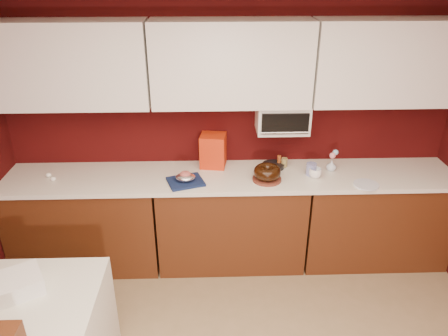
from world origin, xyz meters
The scene contains 30 objects.
ceiling centered at (0.00, 0.00, 2.50)m, with size 4.00×4.50×0.02m, color white.
wall_back centered at (0.00, 2.25, 1.25)m, with size 4.00×0.02×2.50m, color #3A0807.
base_cabinet_left centered at (-1.33, 1.94, 0.43)m, with size 1.31×0.58×0.86m, color #4E240F.
base_cabinet_center centered at (0.00, 1.94, 0.43)m, with size 1.31×0.58×0.86m, color #4E240F.
base_cabinet_right centered at (1.33, 1.94, 0.43)m, with size 1.31×0.58×0.86m, color #4E240F.
countertop centered at (0.00, 1.94, 0.88)m, with size 4.00×0.62×0.04m, color silver.
upper_cabinet_left centered at (-1.33, 2.08, 1.85)m, with size 1.31×0.33×0.70m, color white.
upper_cabinet_center centered at (0.00, 2.08, 1.85)m, with size 1.31×0.33×0.70m, color white.
upper_cabinet_right centered at (1.33, 2.08, 1.85)m, with size 1.31×0.33×0.70m, color white.
toaster_oven centered at (0.45, 2.10, 1.38)m, with size 0.45×0.30×0.25m, color white.
toaster_oven_door centered at (0.45, 1.94, 1.38)m, with size 0.40×0.02×0.18m, color black.
toaster_oven_handle centered at (0.45, 1.93, 1.30)m, with size 0.02×0.02×0.42m, color silver.
cake_base centered at (0.30, 1.83, 0.91)m, with size 0.25×0.25×0.02m, color maroon.
bundt_cake centered at (0.30, 1.83, 0.98)m, with size 0.23×0.23×0.10m, color black.
navy_towel centered at (-0.40, 1.81, 0.91)m, with size 0.29×0.24×0.02m, color #121E45.
foil_ham_nest centered at (-0.40, 1.81, 0.96)m, with size 0.17×0.14×0.06m, color white.
roasted_ham centered at (-0.40, 1.81, 0.98)m, with size 0.10×0.08×0.06m, color #B05650.
pandoro_box centered at (-0.16, 2.14, 1.05)m, with size 0.22×0.20×0.30m, color #AC0F0B.
dark_pan centered at (0.39, 2.08, 0.92)m, with size 0.20×0.20×0.04m, color black.
coffee_mug centered at (0.73, 1.87, 0.95)m, with size 0.09×0.09×0.11m, color white.
blue_jar centered at (0.70, 1.93, 0.95)m, with size 0.09×0.09×0.11m, color navy.
flower_vase centered at (0.90, 2.00, 0.95)m, with size 0.07×0.07×0.11m, color silver.
flower_pink centered at (0.90, 2.00, 1.05)m, with size 0.06×0.06×0.06m, color pink.
flower_blue centered at (0.93, 2.02, 1.07)m, with size 0.05×0.05×0.05m, color #8CBEE0.
china_plate centered at (1.13, 1.71, 0.91)m, with size 0.21×0.21×0.01m, color white.
amber_bottle centered at (0.45, 2.11, 0.95)m, with size 0.03×0.03×0.10m, color #97451B.
paper_cup centered at (0.49, 2.10, 0.94)m, with size 0.06×0.06×0.08m, color olive.
egg_left centered at (-1.54, 1.88, 0.92)m, with size 0.05×0.04×0.04m, color white.
egg_right centered at (-1.60, 1.95, 0.92)m, with size 0.05×0.04×0.04m, color white.
newspaper_stack centered at (-1.41, 0.67, 0.81)m, with size 0.31×0.26×0.11m, color white.
Camera 1 is at (-0.18, -1.49, 2.66)m, focal length 35.00 mm.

